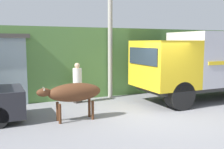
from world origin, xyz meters
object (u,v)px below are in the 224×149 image
object	(u,v)px
cargo_truck	(209,62)
utility_pole	(110,18)
pedestrian_on_hill	(77,81)
brown_cow	(74,93)

from	to	relation	value
cargo_truck	utility_pole	bearing A→B (deg)	149.25
cargo_truck	pedestrian_on_hill	distance (m)	5.73
cargo_truck	pedestrian_on_hill	world-z (taller)	cargo_truck
brown_cow	pedestrian_on_hill	world-z (taller)	pedestrian_on_hill
pedestrian_on_hill	utility_pole	world-z (taller)	utility_pole
cargo_truck	brown_cow	distance (m)	6.32
pedestrian_on_hill	utility_pole	bearing A→B (deg)	173.91
cargo_truck	brown_cow	size ratio (longest dim) A/B	3.12
pedestrian_on_hill	utility_pole	size ratio (longest dim) A/B	0.24
brown_cow	utility_pole	bearing A→B (deg)	39.31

